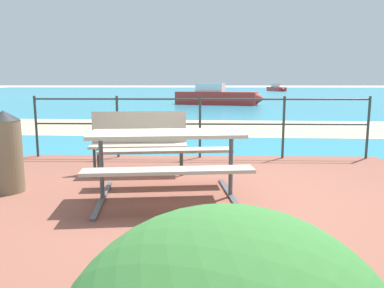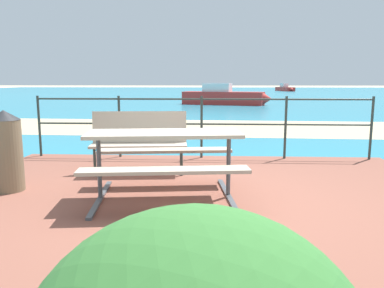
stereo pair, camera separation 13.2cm
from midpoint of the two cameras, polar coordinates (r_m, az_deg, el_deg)
name	(u,v)px [view 2 (the right image)]	position (r m, az deg, el deg)	size (l,w,h in m)	color
ground_plane	(195,204)	(4.51, 1.37, -8.92)	(240.00, 240.00, 0.00)	beige
patio_paving	(195,201)	(4.50, 1.37, -8.56)	(6.40, 5.20, 0.06)	brown
sea_water	(211,94)	(44.30, 2.92, 7.56)	(90.00, 90.00, 0.01)	teal
beach_strip	(206,127)	(11.77, 2.44, 2.51)	(54.00, 4.23, 0.01)	tan
picnic_table	(164,148)	(4.38, -3.30, -0.64)	(1.89, 1.58, 0.78)	tan
park_bench	(139,137)	(5.69, -7.24, 1.02)	(1.43, 0.55, 0.91)	tan
railing_fence	(202,119)	(6.74, 2.01, 3.78)	(5.94, 0.04, 1.10)	#2D3833
trash_bin	(6,151)	(5.20, -25.41, -0.92)	(0.39, 0.39, 1.01)	#726047
boat_near	(285,88)	(57.33, 13.82, 8.09)	(2.04, 5.48, 1.13)	red
boat_mid	(224,97)	(23.33, 4.99, 7.07)	(5.45, 2.57, 1.28)	red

